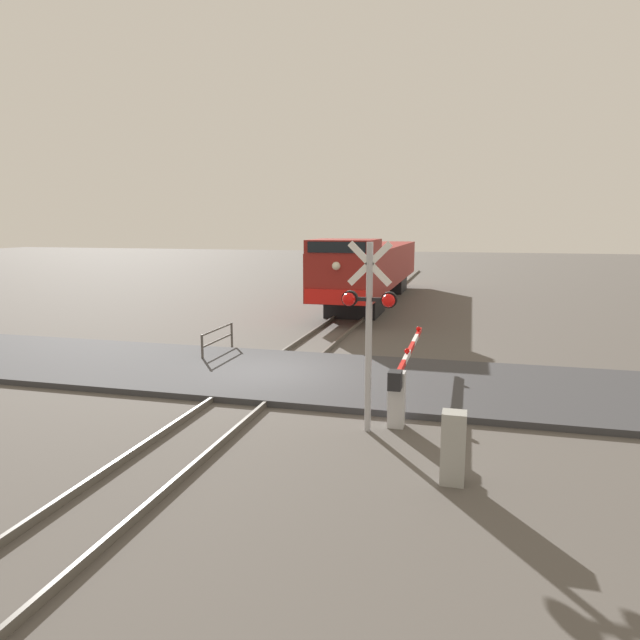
# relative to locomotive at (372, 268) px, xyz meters

# --- Properties ---
(ground_plane) EXTENTS (160.00, 160.00, 0.00)m
(ground_plane) POSITION_rel_locomotive_xyz_m (0.00, -17.11, -1.99)
(ground_plane) COLOR #514C47
(rail_track_left) EXTENTS (0.08, 80.00, 0.15)m
(rail_track_left) POSITION_rel_locomotive_xyz_m (-0.72, -17.11, -1.92)
(rail_track_left) COLOR #59544C
(rail_track_left) RESTS_ON ground_plane
(rail_track_right) EXTENTS (0.08, 80.00, 0.15)m
(rail_track_right) POSITION_rel_locomotive_xyz_m (0.72, -17.11, -1.92)
(rail_track_right) COLOR #59544C
(rail_track_right) RESTS_ON ground_plane
(road_surface) EXTENTS (36.00, 5.54, 0.17)m
(road_surface) POSITION_rel_locomotive_xyz_m (0.00, -17.11, -1.91)
(road_surface) COLOR #38383A
(road_surface) RESTS_ON ground_plane
(locomotive) EXTENTS (2.94, 19.06, 3.80)m
(locomotive) POSITION_rel_locomotive_xyz_m (0.00, 0.00, 0.00)
(locomotive) COLOR black
(locomotive) RESTS_ON ground_plane
(crossing_signal) EXTENTS (1.18, 0.33, 4.12)m
(crossing_signal) POSITION_rel_locomotive_xyz_m (3.45, -20.87, 0.58)
(crossing_signal) COLOR #ADADB2
(crossing_signal) RESTS_ON ground_plane
(crossing_gate) EXTENTS (0.36, 6.37, 1.37)m
(crossing_gate) POSITION_rel_locomotive_xyz_m (4.02, -19.58, -1.13)
(crossing_gate) COLOR silver
(crossing_gate) RESTS_ON ground_plane
(utility_cabinet) EXTENTS (0.42, 0.38, 1.29)m
(utility_cabinet) POSITION_rel_locomotive_xyz_m (5.32, -23.02, -1.35)
(utility_cabinet) COLOR #999993
(utility_cabinet) RESTS_ON ground_plane
(guard_railing) EXTENTS (0.08, 2.46, 0.95)m
(guard_railing) POSITION_rel_locomotive_xyz_m (-2.82, -14.93, -1.38)
(guard_railing) COLOR #4C4742
(guard_railing) RESTS_ON ground_plane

